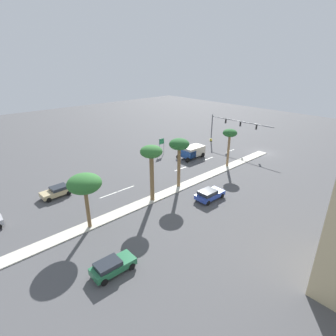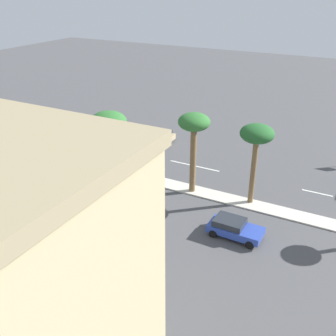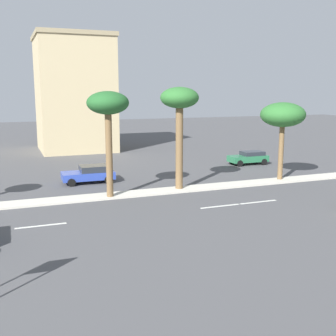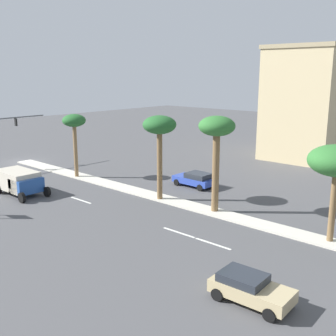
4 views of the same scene
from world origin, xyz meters
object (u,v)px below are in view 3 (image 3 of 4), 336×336
Objects in this scene: commercial_building at (74,93)px; palm_tree_left at (108,108)px; palm_tree_right at (180,104)px; palm_tree_trailing at (283,116)px; sedan_green_near at (249,157)px; sedan_blue_left at (90,174)px.

commercial_building reaches higher than palm_tree_left.
palm_tree_right is 1.19× the size of palm_tree_trailing.
sedan_green_near is at bearing 125.39° from palm_tree_right.
palm_tree_right is 14.67m from sedan_green_near.
commercial_building reaches higher than sedan_blue_left.
palm_tree_right is at bearing -54.61° from sedan_green_near.
commercial_building is 3.54× the size of sedan_green_near.
commercial_building is 2.22× the size of palm_tree_trailing.
palm_tree_left is at bearing -3.90° from commercial_building.
commercial_building is 21.46m from sedan_blue_left.
palm_tree_right is 1.80× the size of sedan_blue_left.
sedan_green_near is (-7.82, 11.01, -5.73)m from palm_tree_right.
commercial_building is at bearing -152.85° from palm_tree_trailing.
sedan_blue_left is at bearing -6.01° from commercial_building.
sedan_blue_left is (-4.99, -5.88, -5.70)m from palm_tree_right.
sedan_green_near is (17.55, 14.74, -6.40)m from commercial_building.
palm_tree_left reaches higher than palm_tree_trailing.
commercial_building reaches higher than palm_tree_trailing.
palm_tree_right reaches higher than sedan_blue_left.
sedan_blue_left is (-4.91, -15.11, -4.67)m from palm_tree_trailing.
palm_tree_left is 5.53m from palm_tree_right.
palm_tree_left is 7.87m from sedan_blue_left.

